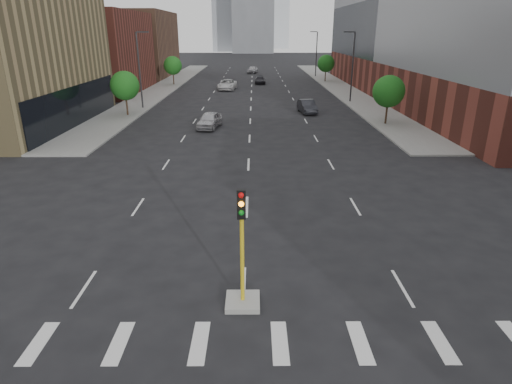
{
  "coord_description": "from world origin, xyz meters",
  "views": [
    {
      "loc": [
        0.41,
        -3.79,
        9.07
      ],
      "look_at": [
        0.49,
        13.65,
        2.5
      ],
      "focal_mm": 30.0,
      "sensor_mm": 36.0,
      "label": 1
    }
  ],
  "objects_px": {
    "car_mid_right": "(307,107)",
    "car_far_left": "(227,85)",
    "car_deep_right": "(260,80)",
    "car_distant": "(253,70)",
    "car_near_left": "(209,120)",
    "median_traffic_signal": "(242,281)"
  },
  "relations": [
    {
      "from": "car_mid_right",
      "to": "car_far_left",
      "type": "relative_size",
      "value": 0.8
    },
    {
      "from": "car_mid_right",
      "to": "car_deep_right",
      "type": "bearing_deg",
      "value": 93.73
    },
    {
      "from": "car_distant",
      "to": "car_deep_right",
      "type": "bearing_deg",
      "value": -76.56
    },
    {
      "from": "car_far_left",
      "to": "car_deep_right",
      "type": "xyz_separation_m",
      "value": [
        5.5,
        8.41,
        -0.15
      ]
    },
    {
      "from": "car_near_left",
      "to": "car_distant",
      "type": "xyz_separation_m",
      "value": [
        4.11,
        59.89,
        0.03
      ]
    },
    {
      "from": "car_mid_right",
      "to": "car_near_left",
      "type": "bearing_deg",
      "value": -148.12
    },
    {
      "from": "median_traffic_signal",
      "to": "car_distant",
      "type": "height_order",
      "value": "median_traffic_signal"
    },
    {
      "from": "median_traffic_signal",
      "to": "car_deep_right",
      "type": "xyz_separation_m",
      "value": [
        1.5,
        67.99,
        -0.31
      ]
    },
    {
      "from": "car_near_left",
      "to": "car_deep_right",
      "type": "bearing_deg",
      "value": 91.59
    },
    {
      "from": "median_traffic_signal",
      "to": "car_deep_right",
      "type": "height_order",
      "value": "median_traffic_signal"
    },
    {
      "from": "car_mid_right",
      "to": "car_far_left",
      "type": "distance_m",
      "value": 24.17
    },
    {
      "from": "median_traffic_signal",
      "to": "car_distant",
      "type": "bearing_deg",
      "value": 89.95
    },
    {
      "from": "car_near_left",
      "to": "car_mid_right",
      "type": "distance_m",
      "value": 13.57
    },
    {
      "from": "car_mid_right",
      "to": "car_distant",
      "type": "relative_size",
      "value": 0.98
    },
    {
      "from": "median_traffic_signal",
      "to": "car_mid_right",
      "type": "relative_size",
      "value": 0.95
    },
    {
      "from": "car_distant",
      "to": "car_mid_right",
      "type": "bearing_deg",
      "value": -73.06
    },
    {
      "from": "median_traffic_signal",
      "to": "car_deep_right",
      "type": "distance_m",
      "value": 68.01
    },
    {
      "from": "car_distant",
      "to": "median_traffic_signal",
      "type": "bearing_deg",
      "value": -80.41
    },
    {
      "from": "median_traffic_signal",
      "to": "car_far_left",
      "type": "bearing_deg",
      "value": 93.85
    },
    {
      "from": "car_far_left",
      "to": "car_distant",
      "type": "relative_size",
      "value": 1.23
    },
    {
      "from": "median_traffic_signal",
      "to": "car_near_left",
      "type": "height_order",
      "value": "median_traffic_signal"
    },
    {
      "from": "car_deep_right",
      "to": "car_distant",
      "type": "bearing_deg",
      "value": 92.22
    }
  ]
}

